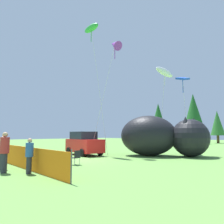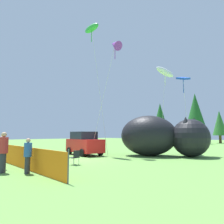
{
  "view_description": "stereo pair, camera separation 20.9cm",
  "coord_description": "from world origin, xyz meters",
  "px_view_note": "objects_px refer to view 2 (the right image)",
  "views": [
    {
      "loc": [
        12.23,
        -9.09,
        1.77
      ],
      "look_at": [
        0.26,
        3.28,
        3.51
      ],
      "focal_mm": 35.0,
      "sensor_mm": 36.0,
      "label": 1
    },
    {
      "loc": [
        12.38,
        -8.95,
        1.77
      ],
      "look_at": [
        0.26,
        3.28,
        3.51
      ],
      "focal_mm": 35.0,
      "sensor_mm": 36.0,
      "label": 2
    }
  ],
  "objects_px": {
    "inflatable_cat": "(161,137)",
    "kite_green_fish": "(92,29)",
    "spectator_in_green_shirt": "(28,154)",
    "kite_white_ghost": "(165,72)",
    "kite_purple_delta": "(115,45)",
    "kite_blue_box": "(183,80)",
    "spectator_in_yellow_shirt": "(3,150)",
    "parked_car": "(84,143)",
    "folding_chair": "(75,156)",
    "spectator_in_blue_shirt": "(2,151)"
  },
  "relations": [
    {
      "from": "folding_chair",
      "to": "spectator_in_green_shirt",
      "type": "distance_m",
      "value": 3.28
    },
    {
      "from": "spectator_in_yellow_shirt",
      "to": "kite_white_ghost",
      "type": "distance_m",
      "value": 15.68
    },
    {
      "from": "kite_white_ghost",
      "to": "kite_green_fish",
      "type": "bearing_deg",
      "value": -128.4
    },
    {
      "from": "spectator_in_yellow_shirt",
      "to": "spectator_in_blue_shirt",
      "type": "relative_size",
      "value": 1.12
    },
    {
      "from": "spectator_in_blue_shirt",
      "to": "kite_green_fish",
      "type": "xyz_separation_m",
      "value": [
        -3.13,
        8.42,
        10.6
      ]
    },
    {
      "from": "folding_chair",
      "to": "kite_white_ghost",
      "type": "bearing_deg",
      "value": -95.07
    },
    {
      "from": "kite_white_ghost",
      "to": "kite_green_fish",
      "type": "distance_m",
      "value": 8.01
    },
    {
      "from": "kite_blue_box",
      "to": "parked_car",
      "type": "bearing_deg",
      "value": -133.07
    },
    {
      "from": "spectator_in_blue_shirt",
      "to": "kite_green_fish",
      "type": "relative_size",
      "value": 0.14
    },
    {
      "from": "kite_green_fish",
      "to": "kite_blue_box",
      "type": "distance_m",
      "value": 9.61
    },
    {
      "from": "spectator_in_yellow_shirt",
      "to": "spectator_in_green_shirt",
      "type": "distance_m",
      "value": 1.24
    },
    {
      "from": "folding_chair",
      "to": "spectator_in_blue_shirt",
      "type": "xyz_separation_m",
      "value": [
        -1.36,
        -3.55,
        0.43
      ]
    },
    {
      "from": "folding_chair",
      "to": "kite_green_fish",
      "type": "xyz_separation_m",
      "value": [
        -4.48,
        4.87,
        11.02
      ]
    },
    {
      "from": "folding_chair",
      "to": "kite_purple_delta",
      "type": "relative_size",
      "value": 0.08
    },
    {
      "from": "spectator_in_yellow_shirt",
      "to": "kite_purple_delta",
      "type": "relative_size",
      "value": 0.18
    },
    {
      "from": "parked_car",
      "to": "spectator_in_green_shirt",
      "type": "bearing_deg",
      "value": -45.24
    },
    {
      "from": "spectator_in_green_shirt",
      "to": "kite_purple_delta",
      "type": "height_order",
      "value": "kite_purple_delta"
    },
    {
      "from": "spectator_in_blue_shirt",
      "to": "inflatable_cat",
      "type": "bearing_deg",
      "value": 78.96
    },
    {
      "from": "spectator_in_yellow_shirt",
      "to": "spectator_in_green_shirt",
      "type": "xyz_separation_m",
      "value": [
        1.0,
        0.71,
        -0.15
      ]
    },
    {
      "from": "kite_purple_delta",
      "to": "kite_blue_box",
      "type": "xyz_separation_m",
      "value": [
        3.86,
        4.78,
        -2.91
      ]
    },
    {
      "from": "spectator_in_yellow_shirt",
      "to": "kite_green_fish",
      "type": "relative_size",
      "value": 0.16
    },
    {
      "from": "spectator_in_green_shirt",
      "to": "kite_white_ghost",
      "type": "xyz_separation_m",
      "value": [
        -0.93,
        13.51,
        6.75
      ]
    },
    {
      "from": "parked_car",
      "to": "folding_chair",
      "type": "xyz_separation_m",
      "value": [
        4.32,
        -4.06,
        -0.49
      ]
    },
    {
      "from": "folding_chair",
      "to": "spectator_in_green_shirt",
      "type": "xyz_separation_m",
      "value": [
        0.79,
        -3.16,
        0.38
      ]
    },
    {
      "from": "spectator_in_yellow_shirt",
      "to": "folding_chair",
      "type": "bearing_deg",
      "value": 86.85
    },
    {
      "from": "kite_white_ghost",
      "to": "spectator_in_yellow_shirt",
      "type": "bearing_deg",
      "value": -90.29
    },
    {
      "from": "inflatable_cat",
      "to": "kite_purple_delta",
      "type": "xyz_separation_m",
      "value": [
        -3.09,
        -2.18,
        7.99
      ]
    },
    {
      "from": "kite_green_fish",
      "to": "parked_car",
      "type": "bearing_deg",
      "value": -78.67
    },
    {
      "from": "spectator_in_green_shirt",
      "to": "kite_white_ghost",
      "type": "distance_m",
      "value": 15.13
    },
    {
      "from": "parked_car",
      "to": "kite_green_fish",
      "type": "height_order",
      "value": "kite_green_fish"
    },
    {
      "from": "kite_blue_box",
      "to": "inflatable_cat",
      "type": "bearing_deg",
      "value": -106.53
    },
    {
      "from": "kite_blue_box",
      "to": "kite_white_ghost",
      "type": "bearing_deg",
      "value": -177.63
    },
    {
      "from": "kite_white_ghost",
      "to": "kite_blue_box",
      "type": "height_order",
      "value": "kite_white_ghost"
    },
    {
      "from": "spectator_in_green_shirt",
      "to": "kite_blue_box",
      "type": "distance_m",
      "value": 14.77
    },
    {
      "from": "spectator_in_green_shirt",
      "to": "kite_purple_delta",
      "type": "bearing_deg",
      "value": 108.91
    },
    {
      "from": "spectator_in_yellow_shirt",
      "to": "kite_purple_delta",
      "type": "bearing_deg",
      "value": 101.96
    },
    {
      "from": "spectator_in_yellow_shirt",
      "to": "kite_purple_delta",
      "type": "height_order",
      "value": "kite_purple_delta"
    },
    {
      "from": "spectator_in_yellow_shirt",
      "to": "kite_purple_delta",
      "type": "xyz_separation_m",
      "value": [
        -2.02,
        9.52,
        8.49
      ]
    },
    {
      "from": "spectator_in_green_shirt",
      "to": "kite_white_ghost",
      "type": "height_order",
      "value": "kite_white_ghost"
    },
    {
      "from": "kite_green_fish",
      "to": "spectator_in_yellow_shirt",
      "type": "bearing_deg",
      "value": -63.96
    },
    {
      "from": "parked_car",
      "to": "kite_blue_box",
      "type": "bearing_deg",
      "value": 56.39
    },
    {
      "from": "folding_chair",
      "to": "spectator_in_blue_shirt",
      "type": "distance_m",
      "value": 3.82
    },
    {
      "from": "kite_green_fish",
      "to": "spectator_in_green_shirt",
      "type": "bearing_deg",
      "value": -56.71
    },
    {
      "from": "spectator_in_yellow_shirt",
      "to": "kite_blue_box",
      "type": "height_order",
      "value": "kite_blue_box"
    },
    {
      "from": "parked_car",
      "to": "kite_purple_delta",
      "type": "distance_m",
      "value": 8.93
    },
    {
      "from": "folding_chair",
      "to": "spectator_in_yellow_shirt",
      "type": "xyz_separation_m",
      "value": [
        -0.21,
        -3.88,
        0.54
      ]
    },
    {
      "from": "kite_purple_delta",
      "to": "kite_blue_box",
      "type": "distance_m",
      "value": 6.8
    },
    {
      "from": "inflatable_cat",
      "to": "kite_green_fish",
      "type": "height_order",
      "value": "kite_green_fish"
    },
    {
      "from": "spectator_in_blue_shirt",
      "to": "spectator_in_green_shirt",
      "type": "distance_m",
      "value": 2.18
    },
    {
      "from": "folding_chair",
      "to": "kite_blue_box",
      "type": "xyz_separation_m",
      "value": [
        1.63,
        10.42,
        6.11
      ]
    }
  ]
}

